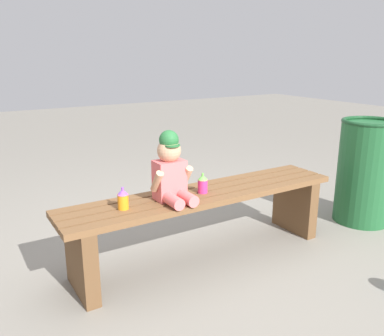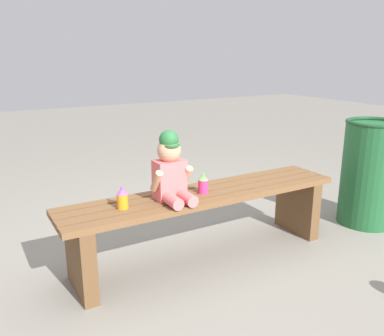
{
  "view_description": "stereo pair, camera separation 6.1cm",
  "coord_description": "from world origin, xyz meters",
  "px_view_note": "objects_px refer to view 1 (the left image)",
  "views": [
    {
      "loc": [
        -1.29,
        -1.97,
        1.25
      ],
      "look_at": [
        -0.12,
        -0.05,
        0.62
      ],
      "focal_mm": 37.97,
      "sensor_mm": 36.0,
      "label": 1
    },
    {
      "loc": [
        -1.24,
        -2.0,
        1.25
      ],
      "look_at": [
        -0.12,
        -0.05,
        0.62
      ],
      "focal_mm": 37.97,
      "sensor_mm": 36.0,
      "label": 2
    }
  ],
  "objects_px": {
    "child_figure": "(171,170)",
    "trash_bin": "(366,171)",
    "sippy_cup_left": "(123,199)",
    "sippy_cup_right": "(203,184)",
    "park_bench": "(204,212)"
  },
  "relations": [
    {
      "from": "park_bench",
      "to": "trash_bin",
      "type": "relative_size",
      "value": 2.28
    },
    {
      "from": "park_bench",
      "to": "sippy_cup_right",
      "type": "distance_m",
      "value": 0.19
    },
    {
      "from": "park_bench",
      "to": "child_figure",
      "type": "height_order",
      "value": "child_figure"
    },
    {
      "from": "child_figure",
      "to": "trash_bin",
      "type": "bearing_deg",
      "value": -4.38
    },
    {
      "from": "sippy_cup_left",
      "to": "trash_bin",
      "type": "relative_size",
      "value": 0.16
    },
    {
      "from": "child_figure",
      "to": "trash_bin",
      "type": "xyz_separation_m",
      "value": [
        1.61,
        -0.12,
        -0.22
      ]
    },
    {
      "from": "trash_bin",
      "to": "park_bench",
      "type": "bearing_deg",
      "value": 174.16
    },
    {
      "from": "child_figure",
      "to": "sippy_cup_left",
      "type": "xyz_separation_m",
      "value": [
        -0.29,
        0.01,
        -0.12
      ]
    },
    {
      "from": "sippy_cup_left",
      "to": "trash_bin",
      "type": "bearing_deg",
      "value": -3.89
    },
    {
      "from": "sippy_cup_left",
      "to": "sippy_cup_right",
      "type": "xyz_separation_m",
      "value": [
        0.51,
        0.0,
        0.0
      ]
    },
    {
      "from": "park_bench",
      "to": "sippy_cup_left",
      "type": "distance_m",
      "value": 0.57
    },
    {
      "from": "sippy_cup_left",
      "to": "trash_bin",
      "type": "xyz_separation_m",
      "value": [
        1.9,
        -0.13,
        -0.1
      ]
    },
    {
      "from": "child_figure",
      "to": "sippy_cup_right",
      "type": "relative_size",
      "value": 3.26
    },
    {
      "from": "child_figure",
      "to": "sippy_cup_left",
      "type": "distance_m",
      "value": 0.32
    },
    {
      "from": "trash_bin",
      "to": "sippy_cup_left",
      "type": "bearing_deg",
      "value": 176.11
    }
  ]
}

